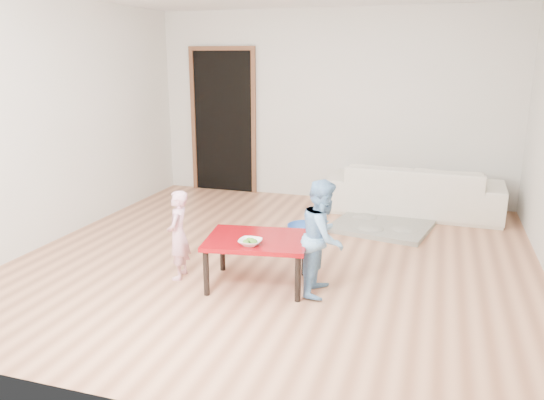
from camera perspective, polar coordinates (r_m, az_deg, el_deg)
The scene contains 13 objects.
floor at distance 5.38m, azimuth 0.65°, elevation -6.17°, with size 5.00×5.00×0.01m, color #9D6243.
back_wall at distance 7.48m, azimuth 6.37°, elevation 9.98°, with size 5.00×0.02×2.60m, color silver.
left_wall at distance 6.26m, azimuth -22.00°, elevation 8.02°, with size 0.02×5.00×2.60m, color silver.
doorway at distance 7.95m, azimuth -5.20°, elevation 8.32°, with size 1.02×0.08×2.11m, color brown, non-canonical shape.
sofa at distance 7.05m, azimuth 15.03°, elevation 1.14°, with size 2.17×0.85×0.63m, color white.
cushion at distance 6.88m, azimuth 11.67°, elevation 2.38°, with size 0.45×0.40×0.12m, color orange.
red_table at distance 4.68m, azimuth -1.57°, elevation -6.62°, with size 0.87×0.66×0.44m, color maroon, non-canonical shape.
bowl at distance 4.43m, azimuth -2.36°, elevation -4.56°, with size 0.19×0.19×0.05m, color white.
broccoli at distance 4.43m, azimuth -2.36°, elevation -4.51°, with size 0.12×0.12×0.06m, color #2D5919, non-canonical shape.
child_pink at distance 4.85m, azimuth -10.05°, elevation -3.72°, with size 0.30×0.20×0.82m, color #D05E81.
child_blue at distance 4.47m, azimuth 5.52°, elevation -4.01°, with size 0.48×0.37×0.99m, color #5786CB.
basin at distance 6.00m, azimuth 3.59°, elevation -3.30°, with size 0.41×0.41×0.13m, color blue.
blanket at distance 6.38m, azimuth 11.66°, elevation -2.79°, with size 1.08×0.90×0.05m, color #A3A090, non-canonical shape.
Camera 1 is at (1.46, -4.80, 1.95)m, focal length 35.00 mm.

